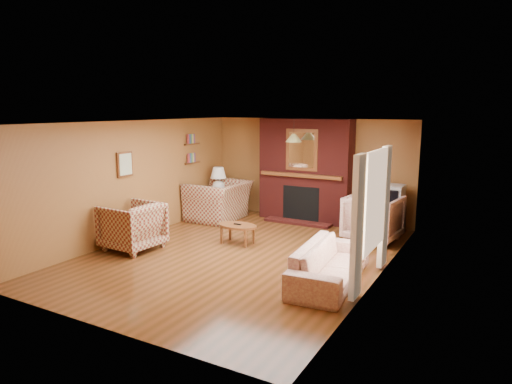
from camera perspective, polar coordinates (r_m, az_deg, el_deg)
The scene contains 20 objects.
floor at distance 8.44m, azimuth -2.00°, elevation -7.80°, with size 6.50×6.50×0.00m, color #49290F.
ceiling at distance 8.02m, azimuth -2.11°, elevation 8.70°, with size 6.50×6.50×0.00m, color silver.
wall_back at distance 11.02m, azimuth 6.73°, elevation 2.86°, with size 6.50×6.50×0.00m, color #925E2D.
wall_front at distance 5.69m, azimuth -19.31°, elevation -4.87°, with size 6.50×6.50×0.00m, color #925E2D.
wall_left at distance 9.66m, azimuth -14.85°, elevation 1.51°, with size 6.50×6.50×0.00m, color #925E2D.
wall_right at distance 7.20m, azimuth 15.24°, elevation -1.50°, with size 6.50×6.50×0.00m, color #925E2D.
fireplace at distance 10.78m, azimuth 6.18°, elevation 2.61°, with size 2.20×0.82×2.40m.
window_right at distance 7.04m, azimuth 14.43°, elevation -2.34°, with size 0.10×1.85×2.00m.
bookshelf at distance 11.01m, azimuth -7.87°, elevation 5.27°, with size 0.09×0.55×0.71m.
botanical_print at distance 9.38m, azimuth -16.07°, elevation 3.35°, with size 0.05×0.40×0.50m.
pendant_light at distance 10.07m, azimuth 4.74°, elevation 6.76°, with size 0.36×0.36×0.48m.
plaid_loveseat at distance 10.98m, azimuth -4.70°, elevation -1.08°, with size 1.39×1.22×0.91m, color maroon.
plaid_armchair at distance 8.94m, azimuth -15.21°, elevation -4.14°, with size 0.96×0.99×0.90m, color maroon.
floral_sofa at distance 7.16m, azimuth 9.23°, elevation -8.81°, with size 2.05×0.80×0.60m, color beige.
floral_armchair at distance 9.48m, azimuth 14.45°, elevation -3.16°, with size 1.00×1.03×0.93m, color beige.
coffee_table at distance 8.99m, azimuth -2.33°, elevation -4.42°, with size 0.82×0.51×0.41m.
side_table at distance 11.46m, azimuth -4.68°, elevation -1.47°, with size 0.42×0.42×0.56m, color #5E2E16.
table_lamp at distance 11.34m, azimuth -4.73°, elevation 1.69°, with size 0.39×0.39×0.64m.
tv_stand at distance 10.16m, azimuth 16.39°, elevation -3.35°, with size 0.54×0.49×0.59m, color black.
crt_tv at distance 10.04m, azimuth 16.53°, elevation -0.45°, with size 0.51×0.51×0.46m.
Camera 1 is at (4.15, -6.86, 2.65)m, focal length 32.00 mm.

